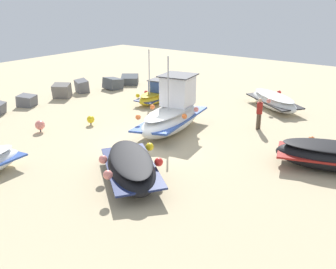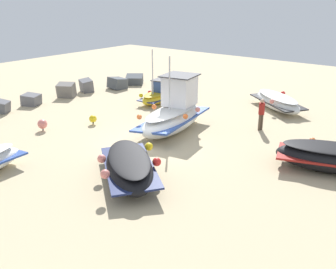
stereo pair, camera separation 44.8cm
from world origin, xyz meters
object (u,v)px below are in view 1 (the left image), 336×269
at_px(fishing_boat_6, 274,101).
at_px(mooring_buoy_0, 40,125).
at_px(fishing_boat_2, 131,167).
at_px(fishing_boat_4, 172,113).
at_px(fishing_boat_3, 331,155).
at_px(fishing_boat_0, 154,96).
at_px(person_walking, 259,112).
at_px(mooring_buoy_1, 91,119).

relative_size(fishing_boat_6, mooring_buoy_0, 7.38).
relative_size(fishing_boat_2, fishing_boat_4, 0.84).
relative_size(fishing_boat_2, fishing_boat_3, 0.99).
xyz_separation_m(fishing_boat_3, fishing_boat_6, (7.40, 5.63, -0.11)).
bearing_deg(fishing_boat_6, fishing_boat_0, -116.52).
height_order(fishing_boat_6, person_walking, person_walking).
bearing_deg(fishing_boat_4, fishing_boat_3, -100.02).
bearing_deg(fishing_boat_3, mooring_buoy_0, -0.56).
bearing_deg(fishing_boat_3, fishing_boat_0, -35.01).
distance_m(fishing_boat_3, person_walking, 5.53).
height_order(fishing_boat_0, fishing_boat_2, fishing_boat_0).
bearing_deg(fishing_boat_6, mooring_buoy_1, -90.28).
xyz_separation_m(fishing_boat_0, fishing_boat_6, (3.63, -7.03, -0.03)).
xyz_separation_m(fishing_boat_0, fishing_boat_3, (-3.77, -12.66, 0.08)).
distance_m(fishing_boat_6, mooring_buoy_0, 14.50).
height_order(fishing_boat_3, fishing_boat_6, fishing_boat_3).
relative_size(fishing_boat_0, fishing_boat_6, 0.79).
distance_m(fishing_boat_2, fishing_boat_3, 8.47).
distance_m(fishing_boat_0, mooring_buoy_1, 5.82).
relative_size(person_walking, mooring_buoy_1, 3.23).
xyz_separation_m(fishing_boat_2, mooring_buoy_0, (1.36, 7.80, -0.17)).
relative_size(fishing_boat_0, mooring_buoy_0, 5.81).
bearing_deg(mooring_buoy_1, mooring_buoy_0, 151.67).
xyz_separation_m(fishing_boat_0, person_walking, (-0.80, -8.02, 0.48)).
height_order(fishing_boat_0, mooring_buoy_0, fishing_boat_0).
height_order(mooring_buoy_0, mooring_buoy_1, mooring_buoy_0).
distance_m(fishing_boat_0, mooring_buoy_0, 8.36).
xyz_separation_m(fishing_boat_3, person_walking, (2.97, 4.65, 0.40)).
relative_size(fishing_boat_2, person_walking, 2.76).
distance_m(fishing_boat_0, fishing_boat_2, 11.63).
distance_m(fishing_boat_6, mooring_buoy_1, 11.75).
bearing_deg(mooring_buoy_0, fishing_boat_6, -34.90).
distance_m(fishing_boat_6, person_walking, 4.56).
distance_m(fishing_boat_0, person_walking, 8.07).
xyz_separation_m(fishing_boat_0, mooring_buoy_0, (-8.26, 1.26, -0.15)).
bearing_deg(mooring_buoy_1, fishing_boat_4, -64.45).
distance_m(fishing_boat_2, mooring_buoy_0, 7.92).
height_order(fishing_boat_3, mooring_buoy_1, fishing_boat_3).
bearing_deg(fishing_boat_6, fishing_boat_4, -73.98).
relative_size(fishing_boat_4, fishing_boat_6, 1.22).
distance_m(mooring_buoy_0, mooring_buoy_1, 2.78).
xyz_separation_m(fishing_boat_3, mooring_buoy_1, (-2.05, 12.61, -0.28)).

